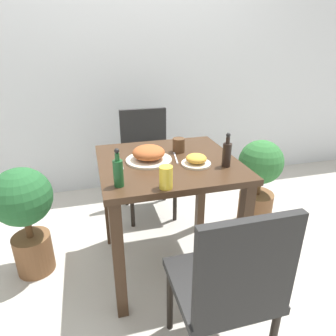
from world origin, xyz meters
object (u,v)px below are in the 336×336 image
object	(u,v)px
food_plate	(149,154)
juice_glass	(166,177)
drink_cup	(179,145)
chair_far	(147,157)
chair_near	(229,284)
side_plate	(196,160)
sauce_bottle	(227,153)
potted_plant_right	(259,179)
potted_plant_left	(25,211)
condiment_bottle	(118,172)

from	to	relation	value
food_plate	juice_glass	bearing A→B (deg)	-88.71
drink_cup	chair_far	bearing A→B (deg)	97.79
chair_near	side_plate	size ratio (longest dim) A/B	5.21
drink_cup	sauce_bottle	world-z (taller)	sauce_bottle
side_plate	potted_plant_right	bearing A→B (deg)	29.46
food_plate	side_plate	distance (m)	0.28
food_plate	potted_plant_left	xyz separation A→B (m)	(-0.76, 0.15, -0.36)
potted_plant_left	potted_plant_right	bearing A→B (deg)	3.80
food_plate	condiment_bottle	distance (m)	0.35
drink_cup	chair_near	bearing A→B (deg)	-93.18
potted_plant_right	juice_glass	bearing A→B (deg)	-146.06
food_plate	juice_glass	distance (m)	0.36
chair_far	condiment_bottle	bearing A→B (deg)	-108.26
sauce_bottle	potted_plant_left	xyz separation A→B (m)	(-1.17, 0.34, -0.39)
chair_near	condiment_bottle	bearing A→B (deg)	-52.72
chair_near	potted_plant_right	distance (m)	1.29
chair_near	juice_glass	bearing A→B (deg)	-68.99
chair_far	food_plate	size ratio (longest dim) A/B	3.27
side_plate	drink_cup	distance (m)	0.23
potted_plant_left	chair_near	bearing A→B (deg)	-44.93
side_plate	drink_cup	size ratio (longest dim) A/B	1.91
potted_plant_left	condiment_bottle	bearing A→B (deg)	-38.02
food_plate	side_plate	world-z (taller)	food_plate
sauce_bottle	chair_far	bearing A→B (deg)	106.59
side_plate	chair_near	bearing A→B (deg)	-97.34
food_plate	potted_plant_right	bearing A→B (deg)	15.53
potted_plant_right	potted_plant_left	bearing A→B (deg)	-176.20
food_plate	sauce_bottle	bearing A→B (deg)	-25.33
sauce_bottle	condiment_bottle	bearing A→B (deg)	-171.59
side_plate	potted_plant_left	xyz separation A→B (m)	(-1.01, 0.27, -0.34)
chair_near	potted_plant_right	size ratio (longest dim) A/B	1.22
drink_cup	potted_plant_left	bearing A→B (deg)	177.41
chair_near	potted_plant_left	distance (m)	1.31
side_plate	sauce_bottle	distance (m)	0.18
chair_far	juice_glass	size ratio (longest dim) A/B	7.92
potted_plant_right	food_plate	bearing A→B (deg)	-164.47
drink_cup	juice_glass	size ratio (longest dim) A/B	0.79
food_plate	sauce_bottle	world-z (taller)	sauce_bottle
food_plate	condiment_bottle	size ratio (longest dim) A/B	1.38
juice_glass	chair_near	bearing A→B (deg)	-68.99
chair_near	condiment_bottle	distance (m)	0.71
chair_near	condiment_bottle	xyz separation A→B (m)	(-0.38, 0.49, 0.34)
chair_near	potted_plant_right	bearing A→B (deg)	-126.52
food_plate	drink_cup	xyz separation A→B (m)	(0.22, 0.10, 0.00)
chair_near	potted_plant_left	world-z (taller)	chair_near
chair_near	drink_cup	bearing A→B (deg)	-93.18
side_plate	drink_cup	world-z (taller)	drink_cup
sauce_bottle	food_plate	bearing A→B (deg)	154.67
side_plate	sauce_bottle	size ratio (longest dim) A/B	0.87
condiment_bottle	potted_plant_left	size ratio (longest dim) A/B	0.27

